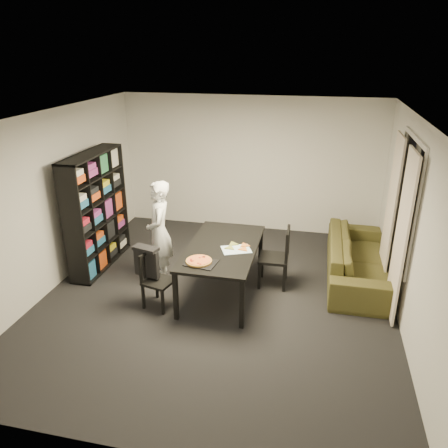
% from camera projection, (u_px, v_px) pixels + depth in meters
% --- Properties ---
extents(room, '(5.01, 5.51, 2.61)m').
position_uv_depth(room, '(217.00, 214.00, 5.94)').
color(room, black).
rests_on(room, ground).
extents(window_pane, '(0.02, 1.40, 1.60)m').
position_uv_depth(window_pane, '(406.00, 199.00, 5.91)').
color(window_pane, black).
rests_on(window_pane, room).
extents(window_frame, '(0.03, 1.52, 1.72)m').
position_uv_depth(window_frame, '(406.00, 199.00, 5.91)').
color(window_frame, white).
rests_on(window_frame, room).
extents(curtain_left, '(0.03, 0.70, 2.25)m').
position_uv_depth(curtain_left, '(401.00, 237.00, 5.58)').
color(curtain_left, silver).
rests_on(curtain_left, room).
extents(curtain_right, '(0.03, 0.70, 2.25)m').
position_uv_depth(curtain_right, '(391.00, 210.00, 6.52)').
color(curtain_right, silver).
rests_on(curtain_right, room).
extents(bookshelf, '(0.35, 1.50, 1.90)m').
position_uv_depth(bookshelf, '(97.00, 211.00, 7.05)').
color(bookshelf, black).
rests_on(bookshelf, room).
extents(dining_table, '(0.99, 1.78, 0.74)m').
position_uv_depth(dining_table, '(223.00, 250.00, 6.32)').
color(dining_table, black).
rests_on(dining_table, room).
extents(chair_left, '(0.46, 0.46, 0.81)m').
position_uv_depth(chair_left, '(154.00, 275.00, 6.06)').
color(chair_left, black).
rests_on(chair_left, room).
extents(chair_right, '(0.44, 0.44, 0.93)m').
position_uv_depth(chair_right, '(280.00, 253.00, 6.55)').
color(chair_right, black).
rests_on(chair_right, room).
extents(draped_jacket, '(0.39, 0.24, 0.45)m').
position_uv_depth(draped_jacket, '(146.00, 260.00, 6.03)').
color(draped_jacket, black).
rests_on(draped_jacket, chair_left).
extents(person, '(0.56, 0.68, 1.60)m').
position_uv_depth(person, '(159.00, 232.00, 6.63)').
color(person, white).
rests_on(person, room).
extents(baking_tray, '(0.44, 0.38, 0.01)m').
position_uv_depth(baking_tray, '(201.00, 263.00, 5.80)').
color(baking_tray, black).
rests_on(baking_tray, dining_table).
extents(pepperoni_pizza, '(0.35, 0.35, 0.03)m').
position_uv_depth(pepperoni_pizza, '(199.00, 261.00, 5.81)').
color(pepperoni_pizza, '#AD7832').
rests_on(pepperoni_pizza, dining_table).
extents(kitchen_towel, '(0.49, 0.43, 0.01)m').
position_uv_depth(kitchen_towel, '(236.00, 250.00, 6.18)').
color(kitchen_towel, white).
rests_on(kitchen_towel, dining_table).
extents(pizza_slices, '(0.38, 0.32, 0.01)m').
position_uv_depth(pizza_slices, '(238.00, 246.00, 6.25)').
color(pizza_slices, '#C1803C').
rests_on(pizza_slices, dining_table).
extents(sofa, '(0.89, 2.27, 0.66)m').
position_uv_depth(sofa, '(358.00, 259.00, 6.84)').
color(sofa, '#3C3818').
rests_on(sofa, room).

